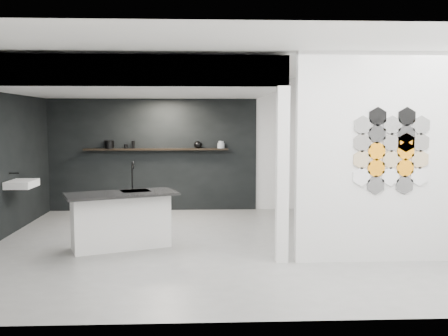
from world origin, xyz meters
The scene contains 17 objects.
floor centered at (0.00, 0.00, -0.01)m, with size 7.00×6.00×0.01m, color slate.
partition_panel centered at (2.23, -1.00, 1.40)m, with size 2.45×0.15×2.80m, color silver.
bay_clad_back centered at (-1.30, 2.97, 1.18)m, with size 4.40×0.04×2.35m, color black.
bay_clad_left centered at (-3.47, 1.00, 1.18)m, with size 0.04×4.00×2.35m, color black.
bulkhead centered at (-1.30, 1.00, 2.55)m, with size 4.40×4.00×0.40m, color silver.
corner_column centered at (0.82, -1.00, 1.18)m, with size 0.16×0.16×2.35m, color silver.
fascia_beam centered at (-1.30, -0.92, 2.55)m, with size 4.40×0.16×0.40m, color silver.
wall_basin centered at (-3.24, 0.80, 0.85)m, with size 0.40×0.60×0.12m, color silver.
display_shelf centered at (-1.20, 2.87, 1.30)m, with size 3.00×0.15×0.04m, color black.
kitchen_island centered at (-1.46, -0.17, 0.43)m, with size 1.74×1.22×1.28m.
stockpot centered at (-2.17, 2.87, 1.40)m, with size 0.20×0.20×0.16m, color black.
kettle centered at (-0.33, 2.87, 1.39)m, with size 0.17×0.17×0.15m, color black.
glass_bowl centered at (0.15, 2.87, 1.37)m, with size 0.15×0.15×0.11m, color gray.
glass_vase centered at (0.15, 2.87, 1.39)m, with size 0.11×0.11×0.15m, color gray.
bottle_dark centered at (-1.68, 2.87, 1.40)m, with size 0.06×0.06×0.16m, color black.
utensil_cup centered at (-1.83, 2.87, 1.36)m, with size 0.07×0.07×0.09m, color black.
hex_tile_cluster centered at (2.26, -1.09, 1.50)m, with size 1.04×0.02×1.16m.
Camera 1 is at (-0.24, -7.55, 1.91)m, focal length 40.00 mm.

